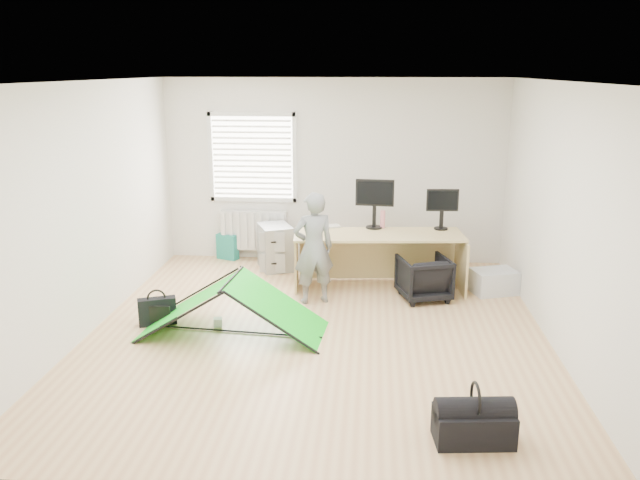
# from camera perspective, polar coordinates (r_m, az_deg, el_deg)

# --- Properties ---
(ground) EXTENTS (5.50, 5.50, 0.00)m
(ground) POSITION_cam_1_polar(r_m,az_deg,el_deg) (6.98, -0.28, -8.41)
(ground) COLOR tan
(ground) RESTS_ON ground
(back_wall) EXTENTS (5.00, 0.02, 2.70)m
(back_wall) POSITION_cam_1_polar(r_m,az_deg,el_deg) (9.25, 1.25, 6.27)
(back_wall) COLOR silver
(back_wall) RESTS_ON ground
(window) EXTENTS (1.20, 0.06, 1.20)m
(window) POSITION_cam_1_polar(r_m,az_deg,el_deg) (9.33, -6.20, 7.50)
(window) COLOR silver
(window) RESTS_ON back_wall
(radiator) EXTENTS (1.00, 0.12, 0.60)m
(radiator) POSITION_cam_1_polar(r_m,az_deg,el_deg) (9.51, -6.05, 0.89)
(radiator) COLOR silver
(radiator) RESTS_ON back_wall
(desk) EXTENTS (2.25, 0.89, 0.75)m
(desk) POSITION_cam_1_polar(r_m,az_deg,el_deg) (8.24, 5.31, -1.93)
(desk) COLOR tan
(desk) RESTS_ON ground
(filing_cabinet) EXTENTS (0.60, 0.67, 0.65)m
(filing_cabinet) POSITION_cam_1_polar(r_m,az_deg,el_deg) (9.05, -4.10, -0.64)
(filing_cabinet) COLOR gray
(filing_cabinet) RESTS_ON ground
(monitor_left) EXTENTS (0.52, 0.16, 0.49)m
(monitor_left) POSITION_cam_1_polar(r_m,az_deg,el_deg) (8.36, 4.99, 2.72)
(monitor_left) COLOR black
(monitor_left) RESTS_ON desk
(monitor_right) EXTENTS (0.43, 0.12, 0.40)m
(monitor_right) POSITION_cam_1_polar(r_m,az_deg,el_deg) (8.43, 11.05, 2.29)
(monitor_right) COLOR black
(monitor_right) RESTS_ON desk
(keyboard) EXTENTS (0.48, 0.28, 0.02)m
(keyboard) POSITION_cam_1_polar(r_m,az_deg,el_deg) (8.42, 0.29, 1.23)
(keyboard) COLOR beige
(keyboard) RESTS_ON desk
(thermos) EXTENTS (0.07, 0.07, 0.24)m
(thermos) POSITION_cam_1_polar(r_m,az_deg,el_deg) (8.41, 5.75, 1.91)
(thermos) COLOR #D4777E
(thermos) RESTS_ON desk
(office_chair) EXTENTS (0.74, 0.75, 0.55)m
(office_chair) POSITION_cam_1_polar(r_m,az_deg,el_deg) (7.97, 9.47, -3.44)
(office_chair) COLOR black
(office_chair) RESTS_ON ground
(person) EXTENTS (0.60, 0.50, 1.40)m
(person) POSITION_cam_1_polar(r_m,az_deg,el_deg) (7.62, -0.59, -0.76)
(person) COLOR slate
(person) RESTS_ON ground
(kite) EXTENTS (2.07, 1.04, 0.62)m
(kite) POSITION_cam_1_polar(r_m,az_deg,el_deg) (6.92, -8.04, -6.01)
(kite) COLOR #14D51E
(kite) RESTS_ON ground
(storage_crate) EXTENTS (0.64, 0.53, 0.31)m
(storage_crate) POSITION_cam_1_polar(r_m,az_deg,el_deg) (8.41, 15.61, -3.67)
(storage_crate) COLOR silver
(storage_crate) RESTS_ON ground
(tote_bag) EXTENTS (0.35, 0.26, 0.39)m
(tote_bag) POSITION_cam_1_polar(r_m,az_deg,el_deg) (9.62, -8.46, -0.61)
(tote_bag) COLOR #1D8373
(tote_bag) RESTS_ON ground
(laptop_bag) EXTENTS (0.44, 0.27, 0.31)m
(laptop_bag) POSITION_cam_1_polar(r_m,az_deg,el_deg) (7.37, -14.66, -6.32)
(laptop_bag) COLOR black
(laptop_bag) RESTS_ON ground
(white_box) EXTENTS (0.11, 0.11, 0.09)m
(white_box) POSITION_cam_1_polar(r_m,az_deg,el_deg) (7.21, -9.32, -7.42)
(white_box) COLOR silver
(white_box) RESTS_ON ground
(duffel_bag) EXTENTS (0.64, 0.37, 0.27)m
(duffel_bag) POSITION_cam_1_polar(r_m,az_deg,el_deg) (5.20, 13.86, -16.21)
(duffel_bag) COLOR black
(duffel_bag) RESTS_ON ground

